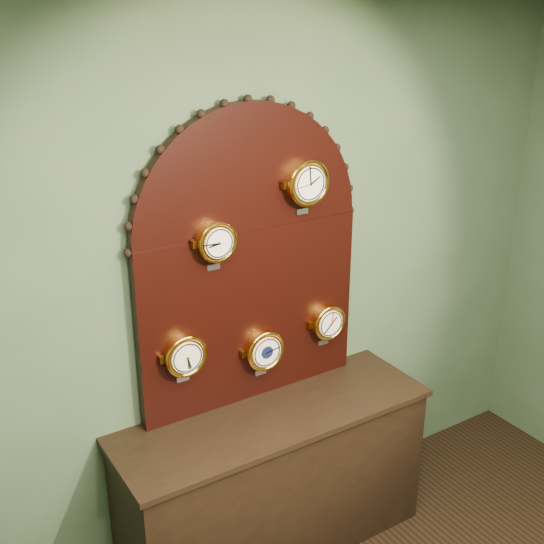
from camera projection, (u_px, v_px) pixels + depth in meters
wall_back at (245, 290)px, 3.40m from camera, size 4.00×0.00×4.00m
shop_counter at (274, 483)px, 3.56m from camera, size 1.60×0.50×0.80m
display_board at (250, 250)px, 3.27m from camera, size 1.26×0.06×1.53m
roman_clock at (216, 241)px, 3.08m from camera, size 0.19×0.08×0.25m
arabic_clock at (307, 183)px, 3.25m from camera, size 0.23×0.08×0.28m
hygrometer at (184, 355)px, 3.18m from camera, size 0.21×0.08×0.26m
barometer at (264, 350)px, 3.43m from camera, size 0.22×0.08×0.27m
tide_clock at (327, 322)px, 3.61m from camera, size 0.20×0.08×0.25m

